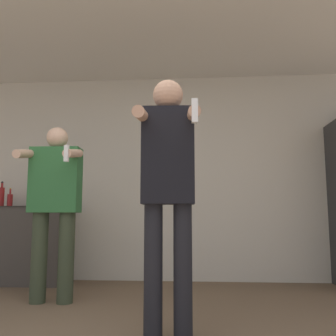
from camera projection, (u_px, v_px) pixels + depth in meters
wall_back at (150, 177)px, 4.73m from camera, size 7.00×0.06×2.55m
ceiling_slab at (132, 21)px, 3.47m from camera, size 7.00×3.36×0.05m
counter at (18, 244)px, 4.44m from camera, size 1.20×0.56×0.89m
bottle_amber_bourbon at (58, 197)px, 4.52m from camera, size 0.06×0.06×0.32m
bottle_short_whiskey at (37, 197)px, 4.54m from camera, size 0.06×0.06×0.28m
bottle_tall_gin at (1, 196)px, 4.58m from camera, size 0.07×0.07×0.31m
bottle_red_label at (10, 200)px, 4.56m from camera, size 0.07×0.07×0.23m
person_woman_foreground at (168, 181)px, 2.45m from camera, size 0.42×0.49×1.69m
person_man_side at (55, 201)px, 3.46m from camera, size 0.52×0.50×1.61m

